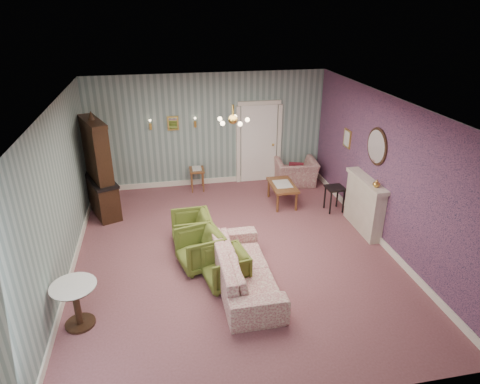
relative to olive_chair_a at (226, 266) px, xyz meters
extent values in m
plane|color=#7F4A51|center=(0.32, 0.95, -0.36)|extent=(7.00, 7.00, 0.00)
plane|color=white|center=(0.32, 0.95, 2.54)|extent=(7.00, 7.00, 0.00)
plane|color=slate|center=(0.32, 4.45, 1.09)|extent=(6.00, 0.00, 6.00)
plane|color=slate|center=(0.32, -2.55, 1.09)|extent=(6.00, 0.00, 6.00)
plane|color=slate|center=(-2.68, 0.95, 1.09)|extent=(0.00, 7.00, 7.00)
plane|color=slate|center=(3.32, 0.95, 1.09)|extent=(0.00, 7.00, 7.00)
plane|color=#A25172|center=(3.30, 0.95, 1.09)|extent=(0.00, 7.00, 7.00)
imported|color=#515D20|center=(0.00, 0.00, 0.00)|extent=(0.76, 0.80, 0.71)
imported|color=#515D20|center=(-0.37, 0.63, 0.03)|extent=(0.87, 0.90, 0.77)
imported|color=#515D20|center=(-0.46, 1.41, 0.02)|extent=(0.72, 0.76, 0.76)
imported|color=#903A48|center=(0.31, -0.08, 0.10)|extent=(0.70, 2.34, 0.91)
imported|color=#903A48|center=(2.53, 3.94, 0.10)|extent=(1.09, 0.76, 0.91)
imported|color=gold|center=(3.16, 0.95, 0.88)|extent=(0.15, 0.15, 0.15)
cube|color=maroon|center=(2.48, 3.79, 0.12)|extent=(0.41, 0.28, 0.39)
camera|label=1|loc=(-0.91, -5.96, 4.14)|focal=31.63mm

